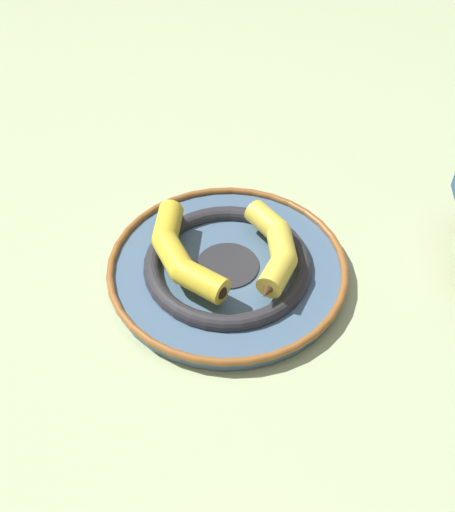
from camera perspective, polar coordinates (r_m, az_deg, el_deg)
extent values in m
plane|color=#B2C693|center=(0.85, 0.29, -2.65)|extent=(2.80, 2.80, 0.00)
cylinder|color=slate|center=(0.85, 0.00, -1.36)|extent=(0.33, 0.33, 0.02)
torus|color=#2D2D33|center=(0.84, 0.00, -0.75)|extent=(0.24, 0.24, 0.02)
cylinder|color=#2D2D33|center=(0.85, 0.00, -0.89)|extent=(0.09, 0.09, 0.00)
torus|color=#995B28|center=(0.84, 0.00, -0.83)|extent=(0.34, 0.34, 0.01)
cylinder|color=yellow|center=(0.79, 4.70, -1.72)|extent=(0.05, 0.06, 0.04)
cylinder|color=yellow|center=(0.83, 5.16, 1.00)|extent=(0.05, 0.07, 0.04)
cylinder|color=yellow|center=(0.87, 3.68, 3.38)|extent=(0.07, 0.06, 0.04)
sphere|color=yellow|center=(0.81, 5.46, -0.39)|extent=(0.04, 0.04, 0.04)
sphere|color=yellow|center=(0.85, 4.87, 2.34)|extent=(0.04, 0.04, 0.04)
cone|color=#472D19|center=(0.77, 3.91, -3.11)|extent=(0.03, 0.04, 0.03)
sphere|color=black|center=(0.88, 2.54, 4.39)|extent=(0.02, 0.02, 0.02)
cylinder|color=yellow|center=(0.86, -5.68, 3.03)|extent=(0.05, 0.07, 0.04)
cylinder|color=yellow|center=(0.82, -5.19, 0.08)|extent=(0.07, 0.07, 0.04)
cylinder|color=yellow|center=(0.78, -2.40, -2.44)|extent=(0.07, 0.06, 0.04)
sphere|color=yellow|center=(0.84, -6.02, 1.52)|extent=(0.04, 0.04, 0.04)
sphere|color=yellow|center=(0.79, -4.31, -1.44)|extent=(0.04, 0.04, 0.04)
cone|color=#472D19|center=(0.89, -5.36, 4.46)|extent=(0.03, 0.04, 0.03)
sphere|color=black|center=(0.77, -0.42, -3.47)|extent=(0.02, 0.02, 0.02)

